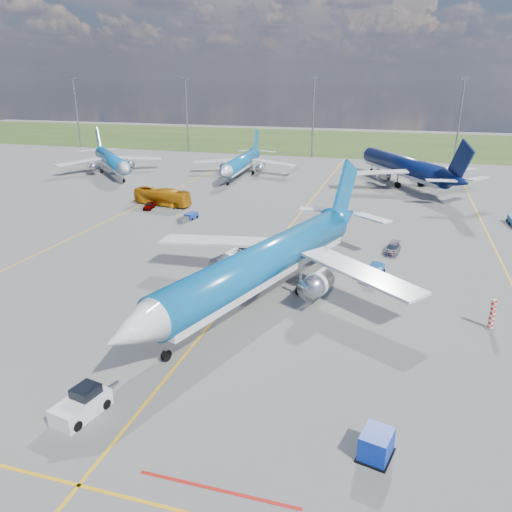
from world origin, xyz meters
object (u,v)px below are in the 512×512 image
(warning_post, at_px, (492,314))
(uld_container, at_px, (376,444))
(apron_bus, at_px, (162,197))
(baggage_tug_c, at_px, (188,217))
(bg_jet_n, at_px, (402,184))
(service_car_a, at_px, (149,206))
(service_car_b, at_px, (256,244))
(service_car_c, at_px, (393,248))
(bg_jet_nnw, at_px, (242,176))
(baggage_tug_w, at_px, (374,273))
(pushback_tug, at_px, (82,404))
(main_airliner, at_px, (265,298))
(bg_jet_nw, at_px, (113,174))

(warning_post, distance_m, uld_container, 22.63)
(apron_bus, relative_size, baggage_tug_c, 2.34)
(warning_post, height_order, baggage_tug_c, warning_post)
(bg_jet_n, xyz_separation_m, service_car_a, (-43.79, -35.98, 0.62))
(bg_jet_n, distance_m, apron_bus, 53.85)
(service_car_b, bearing_deg, baggage_tug_c, 50.89)
(service_car_c, bearing_deg, apron_bus, 167.89)
(service_car_c, height_order, baggage_tug_c, service_car_c)
(warning_post, distance_m, bg_jet_nnw, 82.38)
(apron_bus, relative_size, baggage_tug_w, 2.02)
(bg_jet_n, bearing_deg, bg_jet_nnw, -30.10)
(warning_post, height_order, pushback_tug, warning_post)
(warning_post, height_order, apron_bus, apron_bus)
(bg_jet_n, relative_size, service_car_a, 12.30)
(pushback_tug, distance_m, service_car_b, 38.56)
(bg_jet_n, relative_size, baggage_tug_w, 8.05)
(pushback_tug, xyz_separation_m, service_car_a, (-23.36, 54.21, -0.16))
(main_airliner, height_order, baggage_tug_w, main_airliner)
(pushback_tug, xyz_separation_m, service_car_c, (19.97, 41.90, -0.16))
(main_airliner, xyz_separation_m, uld_container, (13.16, -21.24, 0.88))
(pushback_tug, bearing_deg, uld_container, 15.87)
(warning_post, xyz_separation_m, service_car_a, (-53.06, 32.07, -0.88))
(bg_jet_nw, bearing_deg, apron_bus, -87.45)
(baggage_tug_c, bearing_deg, main_airliner, -42.49)
(warning_post, distance_m, apron_bus, 62.84)
(service_car_c, height_order, baggage_tug_w, service_car_c)
(baggage_tug_w, bearing_deg, baggage_tug_c, 159.21)
(bg_jet_n, xyz_separation_m, baggage_tug_c, (-33.85, -41.00, 0.49))
(apron_bus, distance_m, baggage_tug_w, 47.80)
(bg_jet_nw, xyz_separation_m, bg_jet_n, (69.24, 6.81, 0.00))
(bg_jet_nnw, distance_m, service_car_b, 54.66)
(bg_jet_nnw, distance_m, pushback_tug, 91.48)
(service_car_c, xyz_separation_m, baggage_tug_w, (-1.79, -9.86, -0.06))
(main_airliner, xyz_separation_m, pushback_tug, (-7.14, -22.81, 0.79))
(bg_jet_n, bearing_deg, baggage_tug_w, 57.16)
(apron_bus, xyz_separation_m, baggage_tug_w, (40.47, -25.41, -1.00))
(bg_jet_nw, xyz_separation_m, baggage_tug_w, (66.99, -51.35, 0.57))
(service_car_a, bearing_deg, main_airliner, -54.54)
(main_airliner, relative_size, service_car_c, 10.66)
(bg_jet_nw, xyz_separation_m, main_airliner, (55.95, -60.58, 0.00))
(bg_jet_nnw, bearing_deg, warning_post, -58.30)
(bg_jet_nnw, relative_size, baggage_tug_w, 6.43)
(bg_jet_nw, height_order, baggage_tug_c, bg_jet_nw)
(apron_bus, relative_size, service_car_c, 2.60)
(service_car_a, distance_m, baggage_tug_w, 47.09)
(service_car_a, xyz_separation_m, baggage_tug_c, (9.94, -5.02, -0.13))
(baggage_tug_w, relative_size, baggage_tug_c, 1.16)
(warning_post, xyz_separation_m, main_airliner, (-22.57, 0.66, -1.50))
(service_car_c, bearing_deg, baggage_tug_w, -92.19)
(bg_jet_nnw, distance_m, apron_bus, 32.84)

